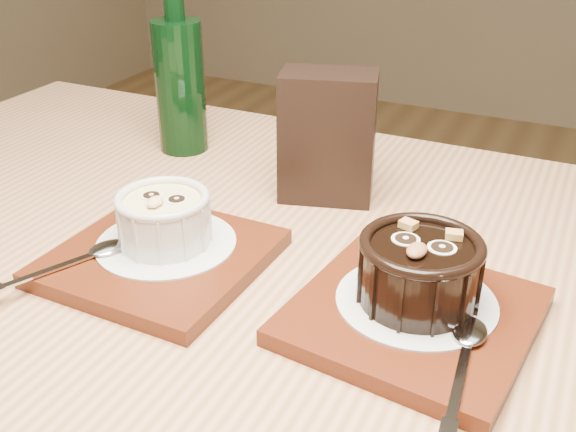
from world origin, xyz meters
name	(u,v)px	position (x,y,z in m)	size (l,w,h in m)	color
table	(264,364)	(0.19, -0.24, 0.66)	(1.20, 0.80, 0.75)	#9C6A44
tray_left	(161,258)	(0.09, -0.25, 0.76)	(0.18, 0.18, 0.01)	#56200E
doily_left	(166,243)	(0.09, -0.24, 0.77)	(0.13, 0.13, 0.00)	silver
ramekin_white	(164,217)	(0.09, -0.24, 0.79)	(0.09, 0.09, 0.05)	silver
spoon_left	(72,261)	(0.03, -0.31, 0.77)	(0.03, 0.13, 0.01)	#B4B7BD
tray_right	(412,316)	(0.32, -0.24, 0.76)	(0.18, 0.18, 0.01)	#56200E
doily_right	(416,301)	(0.32, -0.23, 0.77)	(0.13, 0.13, 0.00)	silver
ramekin_dark	(420,268)	(0.32, -0.23, 0.80)	(0.10, 0.10, 0.06)	black
spoon_right	(464,360)	(0.37, -0.29, 0.77)	(0.03, 0.13, 0.01)	#B4B7BD
condiment_stand	(328,137)	(0.17, -0.05, 0.82)	(0.10, 0.06, 0.14)	black
green_bottle	(180,81)	(-0.05, 0.00, 0.84)	(0.06, 0.06, 0.23)	black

